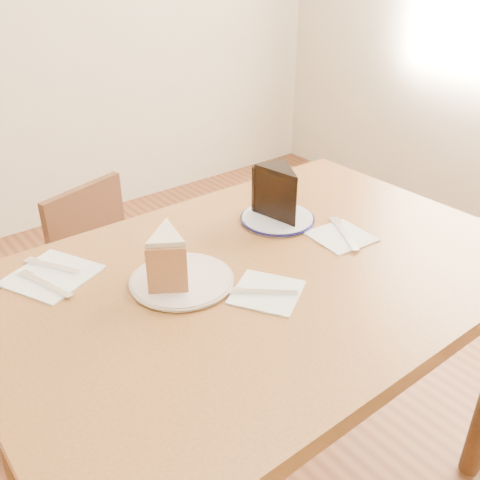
{
  "coord_description": "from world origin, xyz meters",
  "views": [
    {
      "loc": [
        -0.66,
        -0.75,
        1.38
      ],
      "look_at": [
        -0.02,
        0.06,
        0.8
      ],
      "focal_mm": 40.0,
      "sensor_mm": 36.0,
      "label": 1
    }
  ],
  "objects_px": {
    "chair_far": "(118,284)",
    "plate_navy": "(277,219)",
    "table": "(262,305)",
    "chocolate_cake": "(282,196)",
    "carrot_cake": "(168,256)",
    "plate_cream": "(182,280)"
  },
  "relations": [
    {
      "from": "chair_far",
      "to": "plate_navy",
      "type": "relative_size",
      "value": 3.95
    },
    {
      "from": "table",
      "to": "plate_navy",
      "type": "xyz_separation_m",
      "value": [
        0.18,
        0.15,
        0.1
      ]
    },
    {
      "from": "plate_navy",
      "to": "chocolate_cake",
      "type": "xyz_separation_m",
      "value": [
        0.0,
        -0.01,
        0.07
      ]
    },
    {
      "from": "chair_far",
      "to": "carrot_cake",
      "type": "distance_m",
      "value": 0.7
    },
    {
      "from": "carrot_cake",
      "to": "plate_cream",
      "type": "bearing_deg",
      "value": -22.37
    },
    {
      "from": "chair_far",
      "to": "plate_cream",
      "type": "relative_size",
      "value": 3.43
    },
    {
      "from": "carrot_cake",
      "to": "chocolate_cake",
      "type": "distance_m",
      "value": 0.37
    },
    {
      "from": "table",
      "to": "chocolate_cake",
      "type": "xyz_separation_m",
      "value": [
        0.18,
        0.14,
        0.17
      ]
    },
    {
      "from": "carrot_cake",
      "to": "chocolate_cake",
      "type": "xyz_separation_m",
      "value": [
        0.37,
        0.06,
        0.01
      ]
    },
    {
      "from": "plate_cream",
      "to": "chair_far",
      "type": "bearing_deg",
      "value": 80.03
    },
    {
      "from": "plate_navy",
      "to": "carrot_cake",
      "type": "bearing_deg",
      "value": -169.62
    },
    {
      "from": "table",
      "to": "plate_cream",
      "type": "bearing_deg",
      "value": 160.29
    },
    {
      "from": "table",
      "to": "chair_far",
      "type": "relative_size",
      "value": 1.67
    },
    {
      "from": "plate_cream",
      "to": "carrot_cake",
      "type": "bearing_deg",
      "value": 124.88
    },
    {
      "from": "chair_far",
      "to": "plate_navy",
      "type": "height_order",
      "value": "plate_navy"
    },
    {
      "from": "chair_far",
      "to": "chocolate_cake",
      "type": "height_order",
      "value": "chocolate_cake"
    },
    {
      "from": "chocolate_cake",
      "to": "carrot_cake",
      "type": "bearing_deg",
      "value": 18.07
    },
    {
      "from": "table",
      "to": "chair_far",
      "type": "height_order",
      "value": "table"
    },
    {
      "from": "table",
      "to": "chair_far",
      "type": "xyz_separation_m",
      "value": [
        -0.07,
        0.64,
        -0.25
      ]
    },
    {
      "from": "plate_cream",
      "to": "carrot_cake",
      "type": "relative_size",
      "value": 1.93
    },
    {
      "from": "plate_cream",
      "to": "chocolate_cake",
      "type": "relative_size",
      "value": 1.66
    },
    {
      "from": "plate_cream",
      "to": "plate_navy",
      "type": "bearing_deg",
      "value": 14.47
    }
  ]
}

